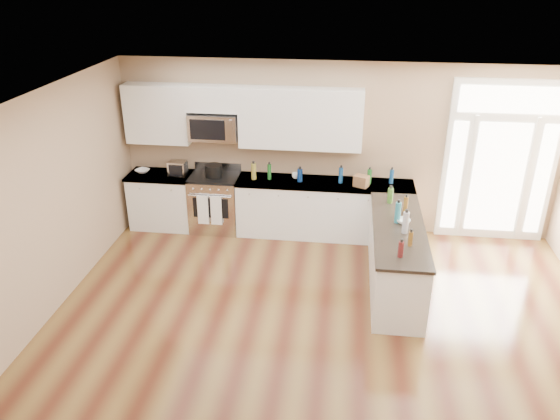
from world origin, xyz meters
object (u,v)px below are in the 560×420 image
(kitchen_range, at_px, (216,202))
(toaster_oven, at_px, (178,168))
(stockpot, at_px, (214,170))
(peninsula_cabinet, at_px, (396,259))

(kitchen_range, relative_size, toaster_oven, 3.79)
(stockpot, xyz_separation_m, toaster_oven, (-0.61, 0.00, 0.01))
(kitchen_range, relative_size, stockpot, 3.89)
(toaster_oven, bearing_deg, peninsula_cabinet, -20.49)
(kitchen_range, bearing_deg, stockpot, -77.16)
(peninsula_cabinet, height_order, kitchen_range, kitchen_range)
(kitchen_range, xyz_separation_m, toaster_oven, (-0.60, -0.01, 0.58))
(kitchen_range, height_order, toaster_oven, toaster_oven)
(kitchen_range, distance_m, toaster_oven, 0.84)
(stockpot, relative_size, toaster_oven, 0.97)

